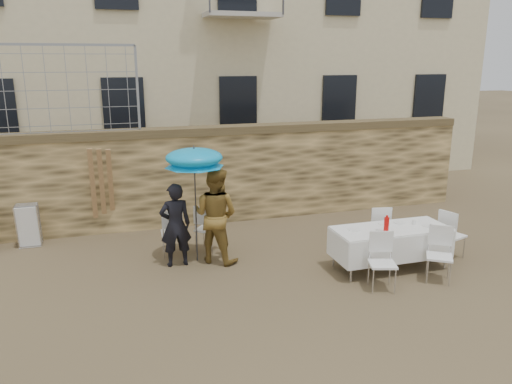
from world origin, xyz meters
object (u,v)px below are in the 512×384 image
object	(u,v)px
soda_bottle	(386,225)
table_chair_front_right	(440,255)
woman_dress	(216,215)
chair_stack_right	(29,223)
umbrella	(194,161)
table_chair_front_left	(383,262)
table_chair_side	(452,234)
man_suit	(175,225)
couple_chair_right	(208,228)
banquet_table	(391,230)
table_chair_back	(377,228)
couple_chair_left	(172,231)

from	to	relation	value
soda_bottle	table_chair_front_right	distance (m)	1.02
woman_dress	chair_stack_right	world-z (taller)	woman_dress
umbrella	soda_bottle	world-z (taller)	umbrella
table_chair_front_left	table_chair_side	xyz separation A→B (m)	(2.00, 0.85, 0.00)
man_suit	couple_chair_right	world-z (taller)	man_suit
soda_bottle	table_chair_front_right	xyz separation A→B (m)	(0.70, -0.60, -0.43)
woman_dress	table_chair_side	world-z (taller)	woman_dress
man_suit	table_chair_front_right	bearing A→B (deg)	152.08
banquet_table	table_chair_back	distance (m)	0.86
banquet_table	soda_bottle	xyz separation A→B (m)	(-0.20, -0.15, 0.17)
umbrella	man_suit	bearing A→B (deg)	-165.96
couple_chair_left	chair_stack_right	size ratio (longest dim) A/B	1.04
man_suit	table_chair_front_left	xyz separation A→B (m)	(3.11, -2.00, -0.30)
banquet_table	table_chair_back	size ratio (longest dim) A/B	2.19
banquet_table	table_chair_front_left	xyz separation A→B (m)	(-0.60, -0.75, -0.25)
woman_dress	table_chair_front_right	xyz separation A→B (m)	(3.46, -2.00, -0.43)
umbrella	banquet_table	size ratio (longest dim) A/B	0.98
woman_dress	couple_chair_right	size ratio (longest dim) A/B	1.89
soda_bottle	chair_stack_right	world-z (taller)	soda_bottle
man_suit	chair_stack_right	bearing A→B (deg)	-37.96
table_chair_back	table_chair_side	distance (m)	1.39
man_suit	banquet_table	size ratio (longest dim) A/B	0.75
table_chair_front_left	soda_bottle	bearing A→B (deg)	73.12
banquet_table	soda_bottle	bearing A→B (deg)	-143.13
man_suit	banquet_table	world-z (taller)	man_suit
couple_chair_left	table_chair_back	distance (m)	4.04
table_chair_front_left	table_chair_side	world-z (taller)	same
table_chair_front_right	table_chair_side	xyz separation A→B (m)	(0.90, 0.85, 0.00)
chair_stack_right	woman_dress	bearing A→B (deg)	-29.23
table_chair_side	banquet_table	bearing A→B (deg)	75.34
banquet_table	table_chair_back	xyz separation A→B (m)	(0.20, 0.80, -0.25)
banquet_table	table_chair_side	distance (m)	1.43
woman_dress	table_chair_front_right	bearing A→B (deg)	-169.69
man_suit	umbrella	world-z (taller)	umbrella
woman_dress	soda_bottle	xyz separation A→B (m)	(2.76, -1.40, -0.00)
couple_chair_right	soda_bottle	size ratio (longest dim) A/B	3.69
couple_chair_right	banquet_table	world-z (taller)	couple_chair_right
banquet_table	woman_dress	bearing A→B (deg)	157.06
woman_dress	table_chair_front_left	xyz separation A→B (m)	(2.36, -2.00, -0.43)
table_chair_back	chair_stack_right	xyz separation A→B (m)	(-6.65, 2.41, -0.02)
soda_bottle	table_chair_side	world-z (taller)	soda_bottle
soda_bottle	chair_stack_right	distance (m)	7.11
soda_bottle	chair_stack_right	bearing A→B (deg)	151.77
couple_chair_left	couple_chair_right	xyz separation A→B (m)	(0.70, 0.00, 0.00)
woman_dress	couple_chair_right	distance (m)	0.70
table_chair_front_right	man_suit	bearing A→B (deg)	-171.55
table_chair_front_right	umbrella	bearing A→B (deg)	-175.00
chair_stack_right	table_chair_back	bearing A→B (deg)	-19.89
man_suit	woman_dress	xyz separation A→B (m)	(0.75, 0.00, 0.12)
table_chair_front_right	chair_stack_right	xyz separation A→B (m)	(-6.95, 3.96, -0.02)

